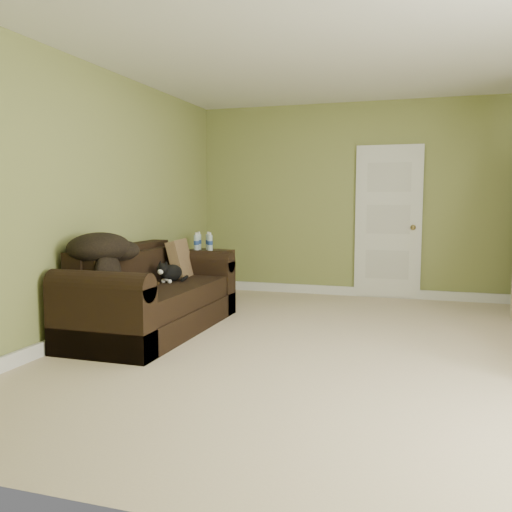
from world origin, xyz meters
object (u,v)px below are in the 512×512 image
Objects in this scene: side_table at (205,276)px; cat at (170,273)px; sofa at (151,299)px; banana at (150,285)px.

cat is (0.15, -1.29, 0.21)m from side_table.
sofa is 0.24m from banana.
side_table is 1.72m from banana.
sofa is 0.36m from cat.
sofa is 4.32× the size of cat.
side_table is 1.31m from cat.
side_table reaches higher than banana.
cat is at bearing -83.36° from side_table.
banana is (-0.01, -0.42, -0.07)m from cat.
banana is at bearing -85.23° from side_table.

